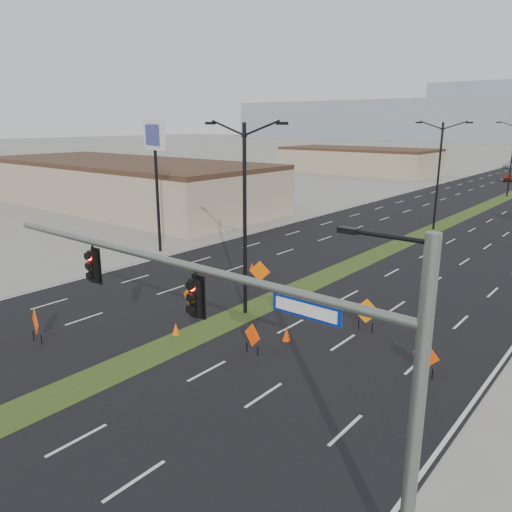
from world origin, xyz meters
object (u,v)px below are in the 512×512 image
Objects in this scene: construction_sign_1 at (191,298)px; streetlight_2 at (512,157)px; construction_sign_2 at (260,272)px; cone_0 at (176,329)px; construction_sign_0 at (36,323)px; construction_sign_4 at (426,357)px; streetlight_0 at (245,214)px; pole_sign_west at (155,145)px; streetlight_1 at (439,173)px; car_left at (510,177)px; car_far at (510,164)px; construction_sign_5 at (366,312)px; cone_1 at (315,303)px; construction_sign_3 at (252,336)px; cone_2 at (286,334)px; cone_3 at (252,267)px; signal_mast at (247,328)px.

streetlight_2 is at bearing 96.84° from construction_sign_1.
cone_0 is (1.29, -8.10, -0.72)m from construction_sign_2.
construction_sign_4 is (15.30, 8.26, -0.11)m from construction_sign_0.
streetlight_0 is 15.44× the size of cone_0.
streetlight_1 is at bearing 75.42° from pole_sign_west.
streetlight_0 is 2.58× the size of car_left.
construction_sign_5 is (17.19, -103.76, 0.26)m from car_far.
cone_1 is at bearing -84.33° from streetlight_1.
construction_sign_3 is 21.20m from pole_sign_west.
construction_sign_2 is 1.23× the size of construction_sign_3.
cone_3 is at bearing 137.64° from cone_2.
construction_sign_4 is 4.81m from construction_sign_5.
streetlight_1 is at bearing -88.80° from car_left.
cone_0 is 8.12m from cone_1.
signal_mast is at bearing -77.31° from streetlight_1.
construction_sign_1 reaches higher than cone_3.
pole_sign_west is at bearing 157.01° from streetlight_0.
cone_1 is (4.47, 5.23, -0.73)m from construction_sign_1.
car_left is at bearing 102.14° from streetlight_2.
streetlight_0 is at bearing 130.54° from signal_mast.
signal_mast is 15.15m from cone_1.
signal_mast is 14.25m from construction_sign_0.
pole_sign_west reaches higher than cone_2.
car_left is (-4.43, 20.61, -4.76)m from streetlight_2.
cone_2 reaches higher than cone_3.
car_far is (-11.03, 49.69, -4.69)m from streetlight_2.
streetlight_2 is at bearing 106.98° from construction_sign_3.
cone_1 is 4.78m from cone_2.
construction_sign_3 is 2.49× the size of cone_3.
cone_1 is at bearing 66.94° from cone_0.
streetlight_2 is 1.98× the size of car_far.
car_far is (-6.60, 29.09, 0.07)m from car_left.
cone_1 is at bearing 106.14° from cone_2.
construction_sign_1 is 3.07× the size of cone_1.
streetlight_0 is at bearing 77.96° from construction_sign_0.
cone_3 is (-8.63, 7.87, -0.05)m from cone_2.
streetlight_1 is 5.92× the size of construction_sign_5.
cone_0 is at bearing -157.46° from construction_sign_4.
cone_0 is (3.72, -80.96, -0.34)m from car_left.
signal_mast is 10.98× the size of construction_sign_4.
car_left reaches higher than cone_3.
construction_sign_2 is at bearing 145.09° from construction_sign_5.
construction_sign_4 is 26.15m from pole_sign_west.
construction_sign_5 reaches higher than cone_3.
car_left is at bearing -77.42° from car_far.
car_left is 2.30× the size of construction_sign_5.
cone_3 is (-2.83, 2.65, -0.76)m from construction_sign_2.
construction_sign_3 is at bearing -50.32° from cone_3.
car_left is 2.71× the size of construction_sign_3.
cone_1 is at bearing 139.73° from construction_sign_5.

